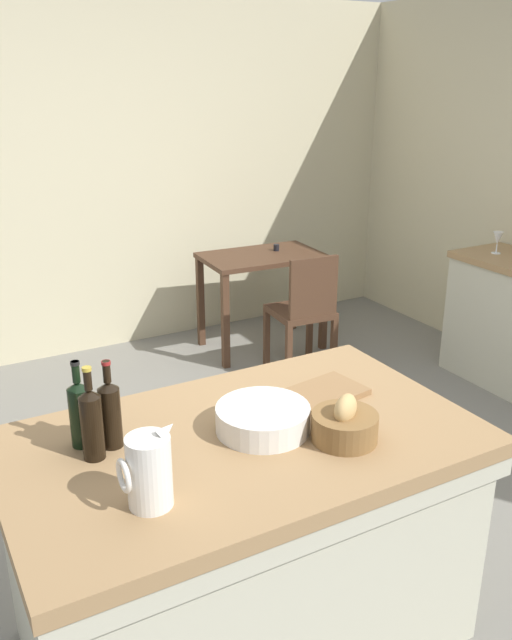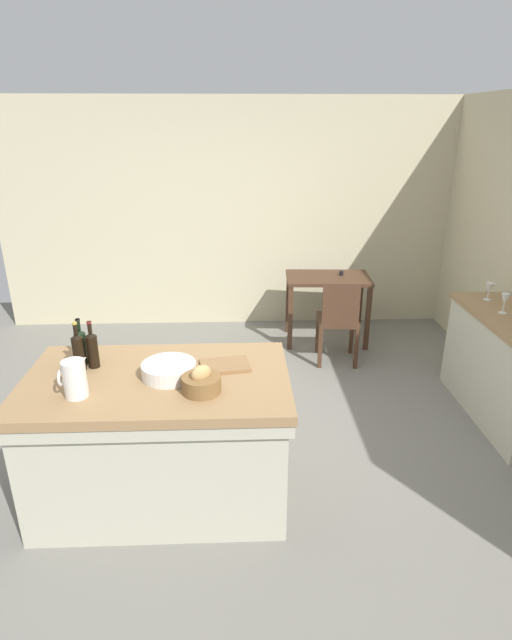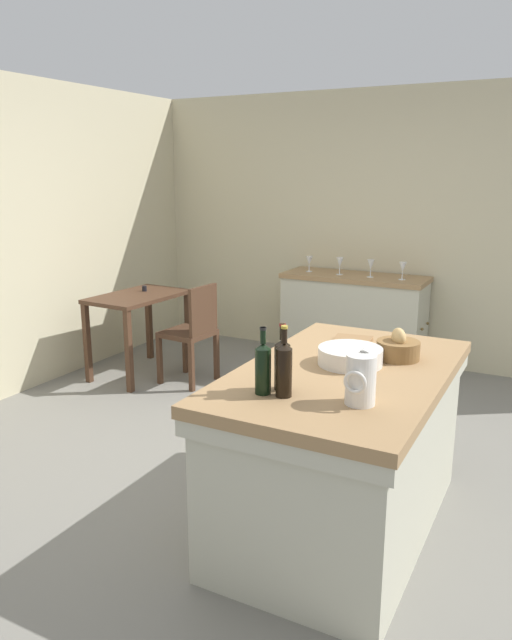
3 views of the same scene
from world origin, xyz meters
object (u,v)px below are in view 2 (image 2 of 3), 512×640
Objects in this scene: wine_bottle_dark at (92,349)px; wine_bottle_amber at (81,346)px; side_cabinet at (507,369)px; wine_glass_right at (489,288)px; wash_bowl at (169,370)px; bread_basket at (201,382)px; pitcher at (75,378)px; writing_desk at (328,287)px; wooden_chair at (338,319)px; wine_bottle_green at (78,351)px; wine_glass_middle at (505,300)px; island_table at (161,433)px; cutting_board at (225,365)px.

wine_bottle_amber is (-0.09, 0.05, -0.00)m from wine_bottle_dark.
side_cabinet is 9.15× the size of wine_glass_right.
bread_basket is at bearing -42.48° from wash_bowl.
wine_bottle_dark reaches higher than pitcher.
wooden_chair reaches higher than writing_desk.
wine_glass_right is (-0.02, 0.47, 0.54)m from side_cabinet.
wine_glass_right is at bearing 20.96° from wine_bottle_green.
island_table is at bearing -159.38° from wine_glass_middle.
wine_bottle_dark is at bearing 159.39° from island_table.
island_table is 2.45m from wooden_chair.
wine_bottle_amber reaches higher than wash_bowl.
wooden_chair is at bearing 152.66° from wine_glass_right.
wash_bowl is (-2.62, -0.86, 0.48)m from side_cabinet.
wine_bottle_dark reaches higher than island_table.
island_table is at bearing -128.16° from wooden_chair.
wooden_chair is at bearing 53.31° from wash_bowl.
wine_bottle_dark is 3.18m from wine_glass_middle.
writing_desk is 4.11× the size of bread_basket.
writing_desk is at bearing 126.22° from side_cabinet.
cutting_board is 0.91m from wine_bottle_green.
wine_glass_middle is at bearing 21.19° from wash_bowl.
cutting_board reaches higher than wooden_chair.
wooden_chair is 1.56m from wine_glass_middle.
wine_bottle_amber is at bearing -165.91° from wine_glass_middle.
island_table is at bearing -120.87° from writing_desk.
bread_basket reaches higher than writing_desk.
pitcher is at bearing -161.00° from side_cabinet.
wine_glass_middle is 0.33m from wine_glass_right.
wash_bowl is at bearing -158.81° from wine_glass_middle.
island_table is at bearing -12.94° from wine_bottle_green.
wash_bowl is 0.28m from bread_basket.
wine_glass_middle reaches higher than writing_desk.
wooden_chair is at bearing 40.52° from wine_bottle_amber.
cutting_board is at bearing -121.20° from wooden_chair.
wine_bottle_green is (-0.07, -0.04, 0.00)m from wine_bottle_dark.
wine_bottle_green is at bearing -129.63° from writing_desk.
wine_glass_middle is at bearing -39.19° from wooden_chair.
wine_bottle_green reaches higher than island_table.
wooden_chair is (-1.19, 1.07, 0.04)m from side_cabinet.
writing_desk is at bearing 135.11° from wine_glass_right.
wine_bottle_green is (-2.00, -1.82, 0.53)m from wooden_chair.
wine_glass_right is at bearing 26.96° from wash_bowl.
writing_desk is 3.56× the size of pitcher.
bread_basket is at bearing -33.52° from island_table.
wine_glass_right is at bearing 19.35° from wine_bottle_amber.
wooden_chair is 1.41m from wine_glass_right.
wine_bottle_amber is at bearing -130.97° from writing_desk.
pitcher reaches higher than writing_desk.
island_table is 9.80× the size of wine_glass_middle.
wine_glass_right is (2.27, 1.21, 0.09)m from cutting_board.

